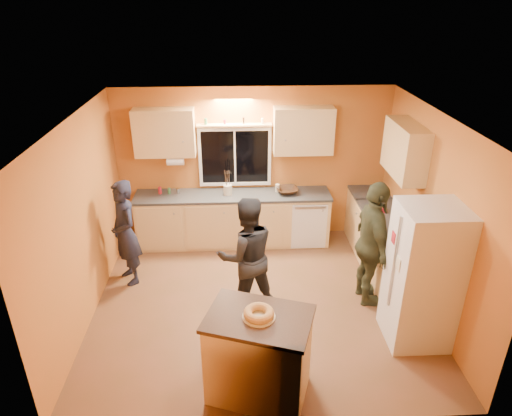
{
  "coord_description": "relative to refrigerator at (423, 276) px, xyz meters",
  "views": [
    {
      "loc": [
        -0.3,
        -5.2,
        3.96
      ],
      "look_at": [
        -0.03,
        0.4,
        1.26
      ],
      "focal_mm": 32.0,
      "sensor_mm": 36.0,
      "label": 1
    }
  ],
  "objects": [
    {
      "name": "person_right",
      "position": [
        -0.39,
        0.77,
        -0.01
      ],
      "size": [
        0.46,
        1.05,
        1.78
      ],
      "primitive_type": "imported",
      "rotation": [
        0.0,
        0.0,
        1.59
      ],
      "color": "#303622",
      "rests_on": "ground"
    },
    {
      "name": "person_center",
      "position": [
        -2.07,
        0.7,
        -0.08
      ],
      "size": [
        0.92,
        0.79,
        1.64
      ],
      "primitive_type": "imported",
      "rotation": [
        0.0,
        0.0,
        3.38
      ],
      "color": "black",
      "rests_on": "ground"
    },
    {
      "name": "right_counter",
      "position": [
        0.06,
        1.3,
        -0.45
      ],
      "size": [
        0.62,
        1.84,
        0.9
      ],
      "color": "#DFBB75",
      "rests_on": "ground"
    },
    {
      "name": "utensil_crock",
      "position": [
        -2.32,
        2.5,
        0.09
      ],
      "size": [
        0.14,
        0.14,
        0.17
      ],
      "primitive_type": "cylinder",
      "color": "beige",
      "rests_on": "back_counter"
    },
    {
      "name": "ground",
      "position": [
        -1.89,
        0.8,
        -0.9
      ],
      "size": [
        4.5,
        4.5,
        0.0
      ],
      "primitive_type": "plane",
      "color": "brown",
      "rests_on": "ground"
    },
    {
      "name": "refrigerator",
      "position": [
        0.0,
        0.0,
        0.0
      ],
      "size": [
        0.72,
        0.7,
        1.8
      ],
      "primitive_type": "cube",
      "color": "silver",
      "rests_on": "ground"
    },
    {
      "name": "back_counter",
      "position": [
        -1.88,
        2.5,
        -0.45
      ],
      "size": [
        4.23,
        0.62,
        0.9
      ],
      "color": "#DFBB75",
      "rests_on": "ground"
    },
    {
      "name": "room_shell",
      "position": [
        -1.77,
        1.21,
        0.72
      ],
      "size": [
        4.54,
        4.04,
        2.61
      ],
      "color": "#B1702D",
      "rests_on": "ground"
    },
    {
      "name": "mixing_bowl",
      "position": [
        -1.33,
        2.52,
        0.04
      ],
      "size": [
        0.4,
        0.4,
        0.09
      ],
      "primitive_type": "imported",
      "rotation": [
        0.0,
        0.0,
        0.12
      ],
      "color": "black",
      "rests_on": "back_counter"
    },
    {
      "name": "bundt_pastry",
      "position": [
        -1.99,
        -0.78,
        0.16
      ],
      "size": [
        0.31,
        0.31,
        0.09
      ],
      "primitive_type": "torus",
      "color": "tan",
      "rests_on": "island"
    },
    {
      "name": "person_left",
      "position": [
        -3.79,
        1.44,
        -0.11
      ],
      "size": [
        0.63,
        0.69,
        1.59
      ],
      "primitive_type": "imported",
      "rotation": [
        0.0,
        0.0,
        -1.01
      ],
      "color": "black",
      "rests_on": "ground"
    },
    {
      "name": "red_box",
      "position": [
        0.01,
        1.76,
        0.04
      ],
      "size": [
        0.19,
        0.17,
        0.07
      ],
      "primitive_type": "cube",
      "rotation": [
        0.0,
        0.0,
        -0.39
      ],
      "color": "maroon",
      "rests_on": "right_counter"
    },
    {
      "name": "potted_plant",
      "position": [
        0.02,
        0.5,
        0.14
      ],
      "size": [
        0.31,
        0.29,
        0.27
      ],
      "primitive_type": "imported",
      "rotation": [
        0.0,
        0.0,
        0.4
      ],
      "color": "gray",
      "rests_on": "right_counter"
    },
    {
      "name": "island",
      "position": [
        -1.99,
        -0.78,
        -0.39
      ],
      "size": [
        1.22,
        1.01,
        1.01
      ],
      "rotation": [
        0.0,
        0.0,
        -0.33
      ],
      "color": "#DFBB75",
      "rests_on": "ground"
    }
  ]
}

